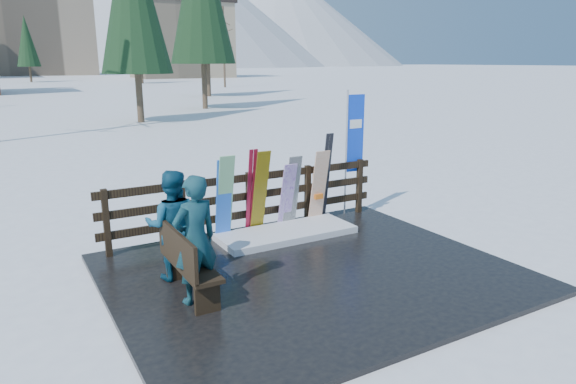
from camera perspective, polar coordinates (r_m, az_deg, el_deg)
ground at (r=8.11m, az=2.61°, el=-9.23°), size 700.00×700.00×0.00m
deck at (r=8.09m, az=2.61°, el=-8.97°), size 6.00×5.00×0.08m
fence at (r=9.69m, az=-4.33°, el=-0.65°), size 5.60×0.10×1.15m
snow_patch at (r=9.56m, az=-0.19°, el=-4.58°), size 2.56×1.00×0.12m
bench at (r=7.18m, az=-11.34°, el=-7.55°), size 0.40×1.50×0.97m
snowboard_0 at (r=9.23m, az=-7.16°, el=-0.89°), size 0.29×0.24×1.51m
snowboard_1 at (r=9.23m, az=-6.99°, el=-0.65°), size 0.28×0.34×1.58m
snowboard_2 at (r=9.51m, az=-3.12°, el=-0.03°), size 0.26×0.41×1.60m
snowboard_3 at (r=9.81m, az=-0.11°, el=-0.46°), size 0.27×0.34×1.30m
snowboard_4 at (r=9.85m, az=0.43°, el=-0.01°), size 0.28×0.31×1.44m
snowboard_5 at (r=10.16m, az=3.44°, el=0.55°), size 0.32×0.30×1.48m
ski_pair_a at (r=9.51m, az=-4.10°, el=0.03°), size 0.16×0.28×1.63m
ski_pair_b at (r=10.29m, az=4.20°, el=1.63°), size 0.17×0.28×1.80m
rental_flag at (r=10.78m, az=7.24°, el=5.95°), size 0.45×0.04×2.60m
person_front at (r=6.90m, az=-10.27°, el=-5.23°), size 0.71×0.53×1.75m
person_back at (r=7.72m, az=-12.70°, el=-3.62°), size 0.98×0.89×1.65m
resort_buildings at (r=121.94m, az=-28.64°, el=15.78°), size 73.00×87.60×22.60m
trees at (r=54.79m, az=-23.58°, el=16.12°), size 42.19×68.85×13.48m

